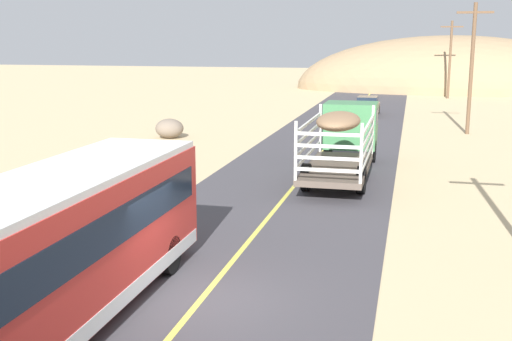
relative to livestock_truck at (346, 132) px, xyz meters
The scene contains 10 objects.
ground_plane 15.97m from the livestock_truck, 96.09° to the right, with size 240.00×240.00×0.00m, color #CCB284.
road_surface 15.96m from the livestock_truck, 96.09° to the right, with size 8.00×120.00×0.02m, color #423F44.
road_centre_line 15.96m from the livestock_truck, 96.09° to the right, with size 0.16×117.60×0.00m, color #D8CC4C.
livestock_truck is the anchor object (origin of this frame).
bus 18.11m from the livestock_truck, 103.13° to the right, with size 2.54×10.00×3.21m.
car_far 22.11m from the livestock_truck, 91.48° to the left, with size 1.80×4.40×1.46m.
power_pole_mid 14.99m from the livestock_truck, 64.39° to the left, with size 2.20×0.24×8.16m.
power_pole_far 39.37m from the livestock_truck, 80.65° to the left, with size 2.20×0.24×7.75m.
boulder_far_horizon 13.54m from the livestock_truck, 148.14° to the left, with size 1.73×1.60×1.20m, color #756656.
distant_hill 50.67m from the livestock_truck, 81.96° to the left, with size 36.58×18.12×12.78m, color #997C5A.
Camera 1 is at (4.54, -13.15, 5.96)m, focal length 44.51 mm.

